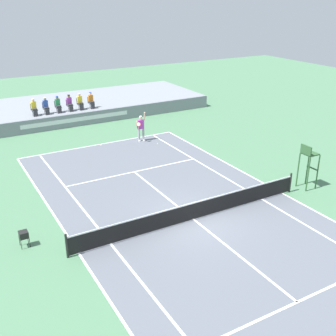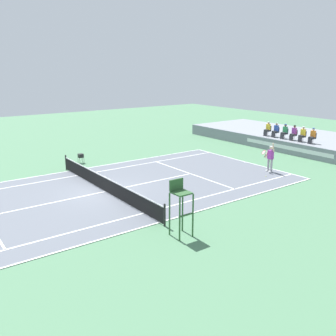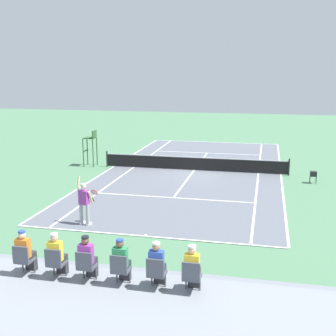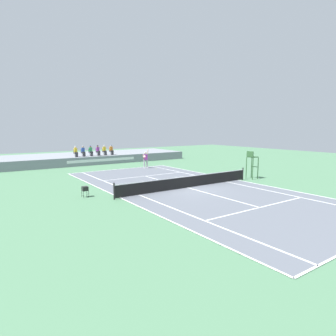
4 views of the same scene
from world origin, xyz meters
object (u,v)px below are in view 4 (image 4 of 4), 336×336
(spectator_seated_2, at_px, (91,151))
(tennis_player, at_px, (146,159))
(spectator_seated_0, at_px, (76,152))
(spectator_seated_4, at_px, (105,150))
(ball_hopper, at_px, (85,188))
(spectator_seated_5, at_px, (111,150))
(tennis_ball, at_px, (156,168))
(spectator_seated_1, at_px, (83,151))
(umpire_chair, at_px, (252,161))
(spectator_seated_3, at_px, (98,151))

(spectator_seated_2, distance_m, tennis_player, 7.69)
(spectator_seated_0, bearing_deg, tennis_player, -49.38)
(spectator_seated_4, bearing_deg, ball_hopper, -116.27)
(spectator_seated_0, distance_m, spectator_seated_4, 3.60)
(spectator_seated_2, distance_m, ball_hopper, 17.30)
(spectator_seated_5, height_order, tennis_ball, spectator_seated_5)
(spectator_seated_2, bearing_deg, spectator_seated_1, 180.00)
(spectator_seated_5, bearing_deg, spectator_seated_2, 180.00)
(spectator_seated_2, bearing_deg, umpire_chair, -65.44)
(umpire_chair, bearing_deg, ball_hopper, 173.43)
(ball_hopper, bearing_deg, spectator_seated_3, 66.21)
(spectator_seated_0, distance_m, ball_hopper, 16.73)
(spectator_seated_2, relative_size, ball_hopper, 1.81)
(spectator_seated_4, height_order, umpire_chair, umpire_chair)
(tennis_player, bearing_deg, tennis_ball, -59.65)
(spectator_seated_2, bearing_deg, tennis_player, -59.79)
(spectator_seated_0, xyz_separation_m, spectator_seated_4, (3.60, 0.00, 0.00))
(tennis_ball, relative_size, umpire_chair, 0.03)
(spectator_seated_4, relative_size, tennis_player, 0.61)
(spectator_seated_5, distance_m, tennis_ball, 8.16)
(tennis_ball, height_order, ball_hopper, ball_hopper)
(spectator_seated_3, distance_m, tennis_player, 7.27)
(spectator_seated_2, relative_size, spectator_seated_4, 1.00)
(spectator_seated_2, relative_size, tennis_player, 0.61)
(spectator_seated_4, height_order, tennis_ball, spectator_seated_4)
(spectator_seated_2, height_order, spectator_seated_4, same)
(spectator_seated_1, xyz_separation_m, tennis_player, (4.79, -6.62, -0.65))
(spectator_seated_2, bearing_deg, tennis_ball, -59.77)
(tennis_player, distance_m, tennis_ball, 1.66)
(ball_hopper, bearing_deg, spectator_seated_5, 61.16)
(spectator_seated_0, relative_size, spectator_seated_3, 1.00)
(spectator_seated_4, distance_m, ball_hopper, 18.01)
(spectator_seated_2, relative_size, spectator_seated_3, 1.00)
(spectator_seated_1, distance_m, spectator_seated_2, 0.94)
(spectator_seated_0, xyz_separation_m, spectator_seated_1, (0.89, 0.00, 0.00))
(spectator_seated_0, xyz_separation_m, tennis_ball, (6.36, -7.78, -1.61))
(spectator_seated_1, height_order, spectator_seated_5, same)
(umpire_chair, xyz_separation_m, ball_hopper, (-14.30, 1.65, -0.98))
(spectator_seated_3, relative_size, tennis_ball, 18.60)
(tennis_ball, xyz_separation_m, ball_hopper, (-10.72, -8.34, 0.54))
(spectator_seated_0, bearing_deg, spectator_seated_3, 0.00)
(tennis_ball, bearing_deg, spectator_seated_1, 125.11)
(umpire_chair, bearing_deg, spectator_seated_1, 117.00)
(spectator_seated_0, bearing_deg, tennis_ball, -50.75)
(spectator_seated_4, relative_size, tennis_ball, 18.60)
(spectator_seated_5, bearing_deg, spectator_seated_1, 180.00)
(spectator_seated_2, xyz_separation_m, tennis_ball, (4.53, -7.78, -1.61))
(tennis_ball, distance_m, umpire_chair, 10.72)
(spectator_seated_4, bearing_deg, tennis_ball, -70.46)
(tennis_player, xyz_separation_m, tennis_ball, (0.68, -1.16, -0.96))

